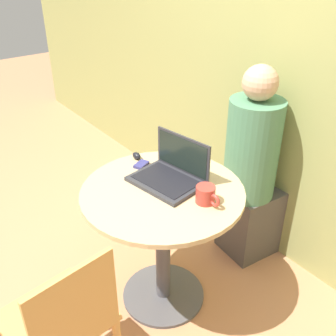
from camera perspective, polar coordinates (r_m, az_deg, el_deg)
The scene contains 9 objects.
ground_plane at distance 2.47m, azimuth -0.68°, elevation -17.94°, with size 12.00×12.00×0.00m, color tan.
back_wall at distance 2.35m, azimuth 17.20°, elevation 15.60°, with size 7.00×0.05×2.60m.
round_table at distance 2.09m, azimuth -0.77°, elevation -7.88°, with size 0.83×0.83×0.76m.
laptop at distance 2.03m, azimuth 0.41°, elevation -0.76°, with size 0.39×0.32×0.22m.
cell_phone at distance 2.18m, azimuth -3.90°, elevation 0.50°, with size 0.08×0.10×0.02m.
computer_mouse at distance 2.25m, azimuth -4.58°, elevation 1.77°, with size 0.06×0.04×0.04m.
coffee_cup at distance 1.87m, azimuth 5.56°, elevation -3.91°, with size 0.14×0.09×0.09m.
chair_empty at distance 1.81m, azimuth -14.86°, elevation -21.37°, with size 0.45×0.45×0.85m.
person_seated at distance 2.51m, azimuth 12.50°, elevation -1.80°, with size 0.34×0.50×1.28m.
Camera 1 is at (1.32, -0.98, 1.84)m, focal length 42.00 mm.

